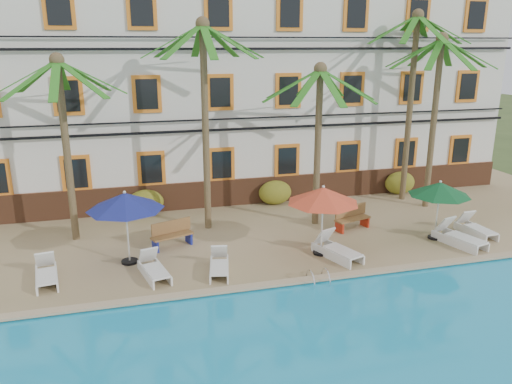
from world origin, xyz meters
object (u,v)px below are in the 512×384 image
object	(u,v)px
palm_c	(319,120)
palm_b	(205,97)
lounger_a	(46,274)
umbrella_blue	(125,202)
umbrella_red	(323,196)
lounger_b	(154,269)
palm_a	(63,121)
lounger_f	(475,228)
umbrella_green	(440,189)
bench_right	(351,217)
lounger_e	(459,237)
bench_left	(171,234)
lounger_c	(219,265)
lounger_d	(336,249)
palm_d	(412,82)
palm_e	(436,97)
pool_ladder	(318,281)

from	to	relation	value
palm_c	palm_b	bearing A→B (deg)	171.76
palm_b	lounger_a	bearing A→B (deg)	-148.72
umbrella_blue	umbrella_red	xyz separation A→B (m)	(6.39, -0.94, -0.02)
umbrella_blue	lounger_a	distance (m)	3.18
lounger_a	lounger_b	world-z (taller)	lounger_a
palm_a	lounger_f	distance (m)	15.53
umbrella_green	bench_right	bearing A→B (deg)	145.86
lounger_e	bench_left	xyz separation A→B (m)	(-9.99, 2.50, 0.17)
lounger_f	umbrella_red	bearing A→B (deg)	-178.41
palm_a	palm_b	world-z (taller)	palm_b
lounger_f	bench_right	distance (m)	4.64
lounger_a	lounger_c	bearing A→B (deg)	-7.82
palm_b	lounger_b	xyz separation A→B (m)	(-2.36, -3.83, -4.81)
lounger_b	lounger_d	world-z (taller)	lounger_d
umbrella_green	lounger_b	xyz separation A→B (m)	(-10.29, -0.53, -1.64)
palm_a	umbrella_red	world-z (taller)	palm_a
palm_a	lounger_c	bearing A→B (deg)	-42.04
umbrella_blue	lounger_d	distance (m)	7.14
lounger_a	umbrella_red	bearing A→B (deg)	-1.10
lounger_e	umbrella_green	bearing A→B (deg)	122.48
palm_b	umbrella_blue	distance (m)	4.98
palm_c	palm_d	bearing A→B (deg)	21.72
lounger_d	lounger_f	size ratio (longest dim) A/B	1.14
palm_c	palm_d	distance (m)	5.67
palm_a	palm_d	size ratio (longest dim) A/B	0.80
lounger_a	palm_c	bearing A→B (deg)	15.68
umbrella_red	lounger_f	distance (m)	6.58
palm_c	lounger_b	world-z (taller)	palm_c
umbrella_green	lounger_f	size ratio (longest dim) A/B	1.27
palm_b	lounger_e	distance (m)	10.48
lounger_c	umbrella_green	bearing A→B (deg)	5.30
palm_d	palm_e	bearing A→B (deg)	-71.47
lounger_f	lounger_e	bearing A→B (deg)	-150.98
bench_left	lounger_f	bearing A→B (deg)	-9.17
umbrella_red	palm_a	bearing A→B (deg)	156.43
palm_a	lounger_f	world-z (taller)	palm_a
lounger_c	bench_left	world-z (taller)	bench_left
lounger_d	lounger_e	world-z (taller)	lounger_e
palm_d	lounger_c	xyz separation A→B (m)	(-9.73, -5.51, -5.11)
umbrella_red	umbrella_green	world-z (taller)	umbrella_red
palm_c	lounger_a	distance (m)	10.87
palm_e	umbrella_red	bearing A→B (deg)	-150.19
palm_b	bench_right	size ratio (longest dim) A/B	5.01
umbrella_green	bench_left	size ratio (longest dim) A/B	1.42
palm_c	lounger_e	distance (m)	6.63
umbrella_green	lounger_a	xyz separation A→B (m)	(-13.47, -0.05, -1.64)
lounger_f	umbrella_blue	bearing A→B (deg)	176.55
umbrella_blue	umbrella_red	world-z (taller)	umbrella_blue
palm_e	pool_ladder	bearing A→B (deg)	-142.57
palm_d	palm_e	size ratio (longest dim) A/B	1.13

